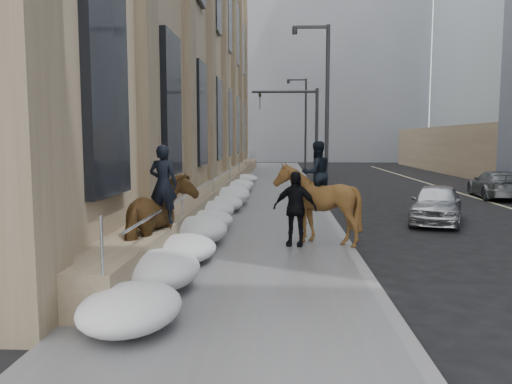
% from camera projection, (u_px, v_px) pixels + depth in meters
% --- Properties ---
extents(ground, '(140.00, 140.00, 0.00)m').
position_uv_depth(ground, '(237.00, 295.00, 9.34)').
color(ground, black).
rests_on(ground, ground).
extents(sidewalk, '(5.00, 80.00, 0.12)m').
position_uv_depth(sidewalk, '(260.00, 213.00, 19.27)').
color(sidewalk, '#555557').
rests_on(sidewalk, ground).
extents(curb, '(0.24, 80.00, 0.12)m').
position_uv_depth(curb, '(328.00, 214.00, 19.14)').
color(curb, slate).
rests_on(curb, ground).
extents(limestone_building, '(6.10, 44.00, 18.00)m').
position_uv_depth(limestone_building, '(175.00, 34.00, 28.49)').
color(limestone_building, '#9A8165').
rests_on(limestone_building, ground).
extents(bg_building_mid, '(30.00, 12.00, 28.00)m').
position_uv_depth(bg_building_mid, '(305.00, 57.00, 67.26)').
color(bg_building_mid, slate).
rests_on(bg_building_mid, ground).
extents(bg_building_far, '(24.00, 12.00, 20.00)m').
position_uv_depth(bg_building_far, '(239.00, 95.00, 80.10)').
color(bg_building_far, gray).
rests_on(bg_building_far, ground).
extents(streetlight_mid, '(1.71, 0.24, 8.00)m').
position_uv_depth(streetlight_mid, '(324.00, 102.00, 22.63)').
color(streetlight_mid, '#2D2D30').
rests_on(streetlight_mid, ground).
extents(streetlight_far, '(1.71, 0.24, 8.00)m').
position_uv_depth(streetlight_far, '(304.00, 119.00, 42.49)').
color(streetlight_far, '#2D2D30').
rests_on(streetlight_far, ground).
extents(traffic_signal, '(4.10, 0.22, 6.00)m').
position_uv_depth(traffic_signal, '(302.00, 121.00, 30.67)').
color(traffic_signal, '#2D2D30').
rests_on(traffic_signal, ground).
extents(snow_bank, '(1.70, 18.10, 0.76)m').
position_uv_depth(snow_bank, '(217.00, 209.00, 17.42)').
color(snow_bank, silver).
rests_on(snow_bank, sidewalk).
extents(mounted_horse_left, '(1.38, 2.50, 2.67)m').
position_uv_depth(mounted_horse_left, '(161.00, 218.00, 10.89)').
color(mounted_horse_left, '#432C14').
rests_on(mounted_horse_left, sidewalk).
extents(mounted_horse_right, '(2.38, 2.49, 2.73)m').
position_uv_depth(mounted_horse_right, '(316.00, 200.00, 13.32)').
color(mounted_horse_right, '#4F3416').
rests_on(mounted_horse_right, sidewalk).
extents(pedestrian, '(1.22, 0.71, 1.96)m').
position_uv_depth(pedestrian, '(295.00, 208.00, 13.03)').
color(pedestrian, black).
rests_on(pedestrian, sidewalk).
extents(car_silver, '(2.90, 4.31, 1.36)m').
position_uv_depth(car_silver, '(437.00, 204.00, 17.28)').
color(car_silver, '#ACAFB4').
rests_on(car_silver, ground).
extents(car_grey, '(2.49, 4.89, 1.36)m').
position_uv_depth(car_grey, '(496.00, 185.00, 24.53)').
color(car_grey, slate).
rests_on(car_grey, ground).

